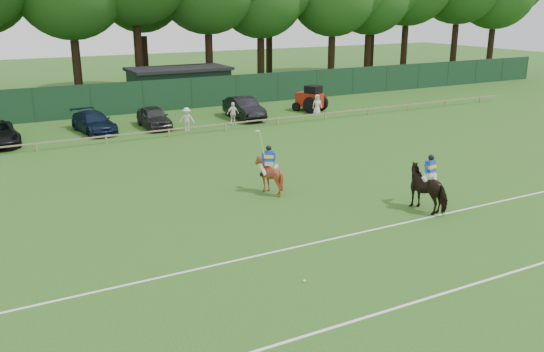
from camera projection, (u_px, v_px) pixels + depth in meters
ground at (298, 234)px, 21.49m from camera, size 160.00×160.00×0.00m
horse_dark at (429, 188)px, 23.82m from camera, size 1.36×2.31×1.83m
horse_chestnut at (269, 175)px, 26.00m from camera, size 1.87×1.93×1.63m
sedan_navy at (94, 122)px, 38.18m from camera, size 2.56×4.91×1.36m
hatch_grey at (154, 117)px, 39.60m from camera, size 1.85×4.31×1.45m
estate_black at (244, 108)px, 42.67m from camera, size 1.85×4.82×1.57m
spectator_left at (187, 119)px, 38.60m from camera, size 1.17×0.95×1.57m
spectator_mid at (233, 114)px, 40.45m from camera, size 0.98×0.48×1.61m
spectator_right at (317, 105)px, 44.14m from camera, size 0.85×0.66×1.56m
rider_dark at (431, 170)px, 23.58m from camera, size 0.93×0.45×1.41m
rider_chestnut at (269, 159)px, 25.78m from camera, size 0.88×0.81×2.05m
polo_ball at (304, 281)px, 17.78m from camera, size 0.09×0.09×0.09m
pitch_lines at (354, 271)px, 18.54m from camera, size 60.00×5.10×0.01m
pitch_rail at (154, 131)px, 36.55m from camera, size 62.10×0.10×0.50m
perimeter_fence at (118, 99)px, 43.90m from camera, size 92.08×0.08×2.50m
utility_shed at (179, 85)px, 49.07m from camera, size 8.40×4.40×3.04m
tree_row at (119, 98)px, 51.92m from camera, size 96.00×12.00×21.00m
tractor at (311, 99)px, 45.52m from camera, size 2.44×2.86×2.04m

